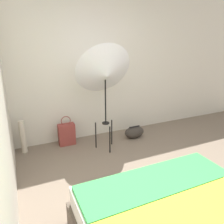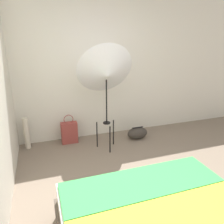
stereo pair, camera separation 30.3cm
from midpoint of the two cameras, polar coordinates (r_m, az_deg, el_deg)
ground_plane at (r=2.54m, az=11.26°, el=-26.38°), size 14.00×14.00×0.00m
wall_back at (r=3.95m, az=-4.26°, el=11.48°), size 8.00×0.05×2.60m
photo_umbrella at (r=3.41m, az=1.08°, el=10.13°), size 0.90×0.61×1.73m
tote_bag at (r=3.95m, az=-8.93°, el=-5.33°), size 0.28×0.14×0.53m
duffel_bag at (r=4.14m, az=8.75°, el=-5.52°), size 0.39×0.22×0.23m
paper_roll at (r=3.90m, az=-19.38°, el=-5.35°), size 0.09×0.09×0.55m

